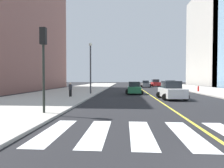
# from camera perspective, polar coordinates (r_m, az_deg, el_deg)

# --- Properties ---
(sidewalk_kerb_west) EXTENTS (10.00, 120.00, 0.15)m
(sidewalk_kerb_west) POSITION_cam_1_polar(r_m,az_deg,el_deg) (25.32, -16.51, -3.23)
(sidewalk_kerb_west) COLOR #B2ADA3
(sidewalk_kerb_west) RESTS_ON ground
(crosswalk_paint) EXTENTS (13.50, 4.00, 0.01)m
(crosswalk_paint) POSITION_cam_1_polar(r_m,az_deg,el_deg) (8.61, 27.46, -13.37)
(crosswalk_paint) COLOR silver
(crosswalk_paint) RESTS_ON ground
(lane_divider_paint) EXTENTS (0.16, 80.00, 0.01)m
(lane_divider_paint) POSITION_cam_1_polar(r_m,az_deg,el_deg) (43.81, 8.39, -1.23)
(lane_divider_paint) COLOR yellow
(lane_divider_paint) RESTS_ON ground
(car_black_nearest) EXTENTS (2.71, 4.23, 1.86)m
(car_black_nearest) POSITION_cam_1_polar(r_m,az_deg,el_deg) (38.78, 17.09, -0.38)
(car_black_nearest) COLOR black
(car_black_nearest) RESTS_ON ground
(car_white_second) EXTENTS (2.85, 4.44, 1.95)m
(car_white_second) POSITION_cam_1_polar(r_m,az_deg,el_deg) (21.16, 17.50, -1.93)
(car_white_second) COLOR silver
(car_white_second) RESTS_ON ground
(car_gray_third) EXTENTS (2.39, 3.83, 1.71)m
(car_gray_third) POSITION_cam_1_polar(r_m,az_deg,el_deg) (47.23, 10.08, -0.06)
(car_gray_third) COLOR slate
(car_gray_third) RESTS_ON ground
(car_red_fourth) EXTENTS (2.88, 4.51, 1.98)m
(car_red_fourth) POSITION_cam_1_polar(r_m,az_deg,el_deg) (53.76, 13.00, 0.27)
(car_red_fourth) COLOR red
(car_red_fourth) RESTS_ON ground
(car_green_fifth) EXTENTS (2.49, 3.97, 1.77)m
(car_green_fifth) POSITION_cam_1_polar(r_m,az_deg,el_deg) (27.01, 6.68, -1.28)
(car_green_fifth) COLOR #236B42
(car_green_fifth) RESTS_ON ground
(traffic_light_far_corner) EXTENTS (0.36, 0.41, 5.10)m
(traffic_light_far_corner) POSITION_cam_1_polar(r_m,az_deg,el_deg) (12.16, -19.96, 8.69)
(traffic_light_far_corner) COLOR black
(traffic_light_far_corner) RESTS_ON sidewalk_kerb_west
(pedestrian_walking_west) EXTENTS (0.39, 0.39, 1.59)m
(pedestrian_walking_west) POSITION_cam_1_polar(r_m,az_deg,el_deg) (22.09, -12.45, -1.44)
(pedestrian_walking_west) COLOR black
(pedestrian_walking_west) RESTS_ON sidewalk_kerb_west
(fire_hydrant) EXTENTS (0.26, 0.26, 0.89)m
(fire_hydrant) POSITION_cam_1_polar(r_m,az_deg,el_deg) (33.37, 24.60, -1.28)
(fire_hydrant) COLOR red
(fire_hydrant) RESTS_ON sidewalk_kerb_east
(street_lamp) EXTENTS (0.44, 0.44, 6.97)m
(street_lamp) POSITION_cam_1_polar(r_m,az_deg,el_deg) (26.26, -6.50, 6.21)
(street_lamp) COLOR #38383D
(street_lamp) RESTS_ON sidewalk_kerb_west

